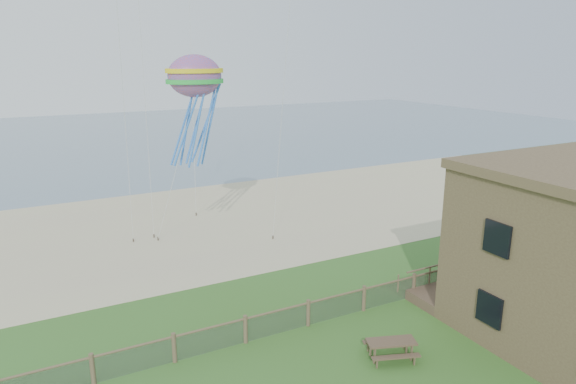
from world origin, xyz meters
TOP-DOWN VIEW (x-y plane):
  - sand_beach at (0.00, 22.00)m, footprint 72.00×20.00m
  - ocean at (0.00, 66.00)m, footprint 160.00×68.00m
  - chainlink_fence at (0.00, 6.00)m, footprint 36.20×0.20m
  - motel_deck at (13.00, 5.00)m, footprint 15.00×2.00m
  - picnic_table at (1.64, 2.30)m, footprint 2.30×2.01m
  - octopus_kite at (-1.23, 16.85)m, footprint 3.69×2.92m

SIDE VIEW (x-z plane):
  - ocean at x=0.00m, z-range -0.01..0.01m
  - sand_beach at x=0.00m, z-range -0.01..0.01m
  - motel_deck at x=13.00m, z-range 0.00..0.50m
  - picnic_table at x=1.64m, z-range 0.00..0.81m
  - chainlink_fence at x=0.00m, z-range -0.07..1.18m
  - octopus_kite at x=-1.23m, z-range 5.31..12.13m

